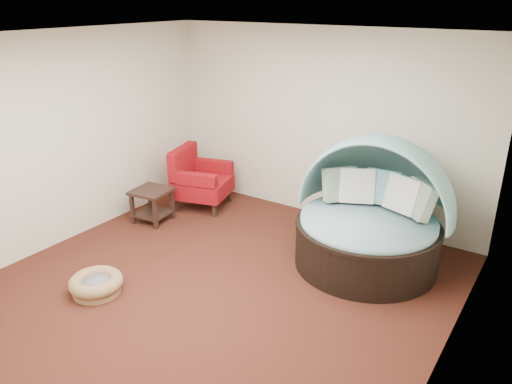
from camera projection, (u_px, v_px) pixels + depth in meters
The scene contains 9 objects.
floor at pixel (220, 285), 5.88m from camera, with size 5.00×5.00×0.00m, color #451B13.
wall_back at pixel (321, 126), 7.30m from camera, with size 5.00×5.00×0.00m, color beige.
wall_left at pixel (68, 138), 6.65m from camera, with size 5.00×5.00×0.00m, color beige.
wall_right at pixel (457, 229), 4.08m from camera, with size 5.00×5.00×0.00m, color beige.
ceiling at pixel (212, 37), 4.85m from camera, with size 5.00×5.00×0.00m, color white.
canopy_daybed at pixel (372, 207), 6.13m from camera, with size 1.97×1.87×1.63m.
pet_basket at pixel (96, 284), 5.69m from camera, with size 0.68×0.68×0.21m.
red_armchair at pixel (199, 180), 7.94m from camera, with size 1.01×1.01×0.96m.
side_table at pixel (152, 201), 7.42m from camera, with size 0.58×0.58×0.50m.
Camera 1 is at (3.17, -3.97, 3.19)m, focal length 35.00 mm.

